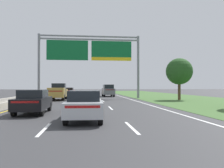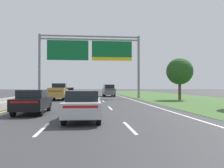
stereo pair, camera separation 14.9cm
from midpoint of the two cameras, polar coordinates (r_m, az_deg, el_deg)
The scene contains 11 objects.
ground_plane at distance 34.35m, azimuth -6.23°, elevation -3.59°, with size 220.00×220.00×0.00m, color #333335.
lane_striping at distance 33.89m, azimuth -6.23°, elevation -3.62°, with size 11.96×106.00×0.01m.
grass_verge_right at distance 37.08m, azimuth 15.91°, elevation -3.34°, with size 14.00×110.00×0.02m, color #3D602D.
median_barrier_concrete at distance 34.96m, azimuth -17.12°, elevation -2.93°, with size 0.60×110.00×0.85m.
overhead_sign_gantry at distance 34.32m, azimuth -5.71°, elevation 7.65°, with size 15.06×0.42×9.47m.
pickup_truck_gold at distance 31.08m, azimuth -13.41°, elevation -1.91°, with size 2.03×5.41×2.20m.
car_black_left_lane_sedan at distance 16.00m, azimuth -19.27°, elevation -4.06°, with size 1.86×4.42×1.57m.
car_silver_centre_lane_sedan at distance 12.19m, azimuth -7.29°, elevation -5.19°, with size 1.92×4.44×1.57m.
car_red_left_lane_sedan at distance 44.24m, azimuth -10.78°, elevation -1.85°, with size 1.89×4.43×1.57m.
car_grey_right_lane_suv at distance 40.50m, azimuth -1.08°, elevation -1.59°, with size 2.01×4.74×2.11m.
roadside_tree_mid at distance 31.36m, azimuth 16.30°, elevation 3.01°, with size 3.48×3.48×5.52m.
Camera 1 is at (-0.07, 0.70, 1.79)m, focal length 36.62 mm.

